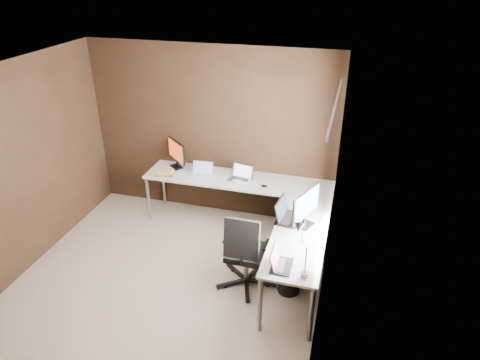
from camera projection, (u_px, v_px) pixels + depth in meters
name	position (u px, v px, depth m)	size (l,w,h in m)	color
room	(190.00, 192.00, 4.54)	(3.60, 3.60, 2.50)	#BDAE93
desk	(256.00, 202.00, 5.53)	(2.65, 2.25, 0.73)	silver
drawer_pedestal	(300.00, 228.00, 5.66)	(0.42, 0.50, 0.60)	silver
monitor_left	(176.00, 153.00, 6.22)	(0.37, 0.33, 0.41)	black
monitor_right	(306.00, 206.00, 4.84)	(0.23, 0.52, 0.45)	black
laptop_white	(202.00, 173.00, 6.05)	(0.30, 0.22, 0.20)	silver
laptop_silver	(241.00, 177.00, 5.94)	(0.36, 0.29, 0.21)	silver
laptop_black_big	(286.00, 215.00, 5.06)	(0.30, 0.40, 0.25)	black
laptop_black_small	(279.00, 263.00, 4.28)	(0.21, 0.29, 0.20)	black
book_stack	(165.00, 172.00, 6.09)	(0.24, 0.20, 0.07)	#92764E
mouse_left	(169.00, 176.00, 6.03)	(0.09, 0.06, 0.03)	black
mouse_corner	(264.00, 186.00, 5.76)	(0.09, 0.06, 0.04)	black
desk_lamp	(301.00, 243.00, 4.07)	(0.18, 0.21, 0.55)	slate
office_chair	(245.00, 264.00, 5.00)	(0.57, 0.57, 1.01)	black
wastebasket	(289.00, 280.00, 4.97)	(0.26, 0.26, 0.30)	black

